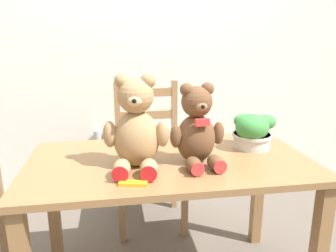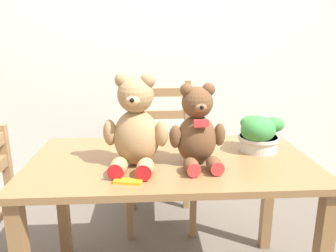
# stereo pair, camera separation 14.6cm
# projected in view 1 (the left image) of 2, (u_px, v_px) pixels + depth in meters

# --- Properties ---
(wall_back) EXTENTS (8.00, 0.04, 2.60)m
(wall_back) POSITION_uv_depth(u_px,v_px,m) (144.00, 36.00, 2.57)
(wall_back) COLOR silver
(wall_back) RESTS_ON ground_plane
(radiator) EXTENTS (0.72, 0.10, 0.57)m
(radiator) POSITION_uv_depth(u_px,v_px,m) (138.00, 165.00, 2.77)
(radiator) COLOR beige
(radiator) RESTS_ON ground_plane
(dining_table) EXTENTS (1.34, 0.73, 0.73)m
(dining_table) POSITION_uv_depth(u_px,v_px,m) (170.00, 179.00, 1.59)
(dining_table) COLOR olive
(dining_table) RESTS_ON ground_plane
(wooden_chair_behind) EXTENTS (0.45, 0.43, 1.00)m
(wooden_chair_behind) POSITION_uv_depth(u_px,v_px,m) (149.00, 158.00, 2.30)
(wooden_chair_behind) COLOR #997047
(wooden_chair_behind) RESTS_ON ground_plane
(teddy_bear_left) EXTENTS (0.29, 0.30, 0.42)m
(teddy_bear_left) POSITION_uv_depth(u_px,v_px,m) (136.00, 128.00, 1.42)
(teddy_bear_left) COLOR tan
(teddy_bear_left) RESTS_ON dining_table
(teddy_bear_right) EXTENTS (0.26, 0.27, 0.37)m
(teddy_bear_right) POSITION_uv_depth(u_px,v_px,m) (197.00, 130.00, 1.47)
(teddy_bear_right) COLOR brown
(teddy_bear_right) RESTS_ON dining_table
(potted_plant) EXTENTS (0.23, 0.21, 0.19)m
(potted_plant) POSITION_uv_depth(u_px,v_px,m) (252.00, 131.00, 1.70)
(potted_plant) COLOR beige
(potted_plant) RESTS_ON dining_table
(chocolate_bar) EXTENTS (0.12, 0.06, 0.01)m
(chocolate_bar) POSITION_uv_depth(u_px,v_px,m) (133.00, 183.00, 1.29)
(chocolate_bar) COLOR gold
(chocolate_bar) RESTS_ON dining_table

